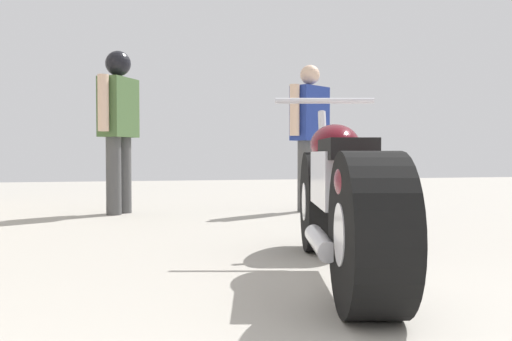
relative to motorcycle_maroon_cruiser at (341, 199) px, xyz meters
The scene contains 4 objects.
ground_plane 1.19m from the motorcycle_maroon_cruiser, 92.25° to the left, with size 18.89×18.89×0.00m, color #A8A399.
motorcycle_maroon_cruiser is the anchor object (origin of this frame).
mechanic_in_blue 3.38m from the motorcycle_maroon_cruiser, 74.47° to the left, with size 0.60×0.45×1.63m.
mechanic_with_helmet 3.63m from the motorcycle_maroon_cruiser, 109.30° to the left, with size 0.44×0.64×1.73m.
Camera 1 is at (-1.01, 0.15, 0.64)m, focal length 38.82 mm.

